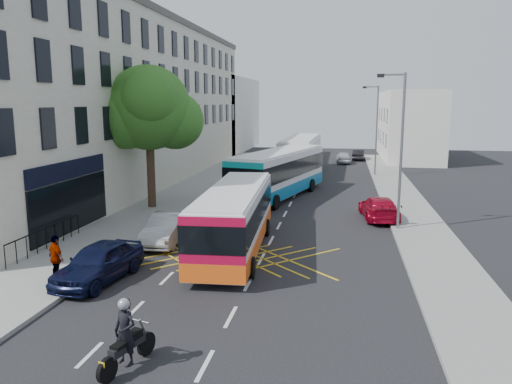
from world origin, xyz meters
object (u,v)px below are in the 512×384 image
at_px(lamp_far, 376,126).
at_px(distant_car_dark, 359,155).
at_px(street_tree, 148,109).
at_px(bus_near, 235,218).
at_px(parked_car_blue, 99,262).
at_px(distant_car_grey, 291,157).
at_px(motorbike, 126,336).
at_px(bus_far, 301,154).
at_px(parked_car_silver, 166,229).
at_px(pedestrian_far, 56,258).
at_px(lamp_near, 400,143).
at_px(bus_mid, 279,173).
at_px(red_hatchback, 379,208).
at_px(distant_car_silver, 343,157).

height_order(lamp_far, distant_car_dark, lamp_far).
distance_m(street_tree, bus_near, 11.72).
bearing_deg(parked_car_blue, bus_near, 55.48).
distance_m(lamp_far, distant_car_grey, 13.59).
relative_size(lamp_far, motorbike, 3.84).
relative_size(lamp_far, parked_car_blue, 1.84).
xyz_separation_m(bus_near, bus_far, (0.81, 25.76, 0.28)).
height_order(parked_car_silver, distant_car_dark, parked_car_silver).
height_order(lamp_far, pedestrian_far, lamp_far).
bearing_deg(bus_far, lamp_near, -70.45).
distance_m(street_tree, pedestrian_far, 14.32).
bearing_deg(motorbike, bus_mid, 104.07).
distance_m(motorbike, distant_car_grey, 45.17).
relative_size(bus_near, parked_car_silver, 2.46).
distance_m(bus_mid, red_hatchback, 8.73).
xyz_separation_m(lamp_far, distant_car_grey, (-8.65, 9.69, -3.99)).
distance_m(bus_near, bus_far, 25.77).
distance_m(street_tree, red_hatchback, 15.10).
height_order(motorbike, distant_car_silver, motorbike).
xyz_separation_m(lamp_near, pedestrian_far, (-13.20, -10.25, -3.61)).
bearing_deg(lamp_far, distant_car_silver, 105.98).
bearing_deg(parked_car_silver, lamp_far, 63.04).
relative_size(motorbike, distant_car_dark, 0.55).
height_order(bus_mid, distant_car_grey, bus_mid).
distance_m(distant_car_dark, pedestrian_far, 45.06).
relative_size(street_tree, distant_car_silver, 2.30).
xyz_separation_m(lamp_near, distant_car_grey, (-8.65, 29.69, -3.99)).
xyz_separation_m(lamp_far, motorbike, (-8.10, -35.47, -3.73)).
relative_size(distant_car_grey, distant_car_dark, 1.21).
height_order(motorbike, distant_car_grey, motorbike).
distance_m(distant_car_silver, distant_car_dark, 3.91).
relative_size(street_tree, red_hatchback, 1.93).
bearing_deg(pedestrian_far, lamp_near, -108.93).
height_order(bus_far, pedestrian_far, bus_far).
xyz_separation_m(parked_car_blue, red_hatchback, (11.10, 12.29, -0.08)).
xyz_separation_m(street_tree, lamp_far, (14.71, 17.03, -1.68)).
distance_m(street_tree, distant_car_silver, 29.76).
relative_size(lamp_far, pedestrian_far, 4.67).
xyz_separation_m(parked_car_silver, distant_car_grey, (2.45, 33.97, -0.07)).
bearing_deg(bus_far, street_tree, -112.62).
relative_size(street_tree, lamp_near, 1.10).
bearing_deg(bus_mid, parked_car_silver, -92.41).
xyz_separation_m(lamp_near, red_hatchback, (-0.70, 2.57, -3.95)).
distance_m(lamp_near, distant_car_grey, 31.18).
xyz_separation_m(bus_far, motorbike, (-1.34, -36.20, -0.93)).
height_order(bus_far, parked_car_silver, bus_far).
distance_m(motorbike, pedestrian_far, 7.29).
xyz_separation_m(red_hatchback, pedestrian_far, (-12.50, -12.83, 0.34)).
height_order(bus_near, bus_mid, bus_mid).
bearing_deg(pedestrian_far, red_hatchback, -101.04).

